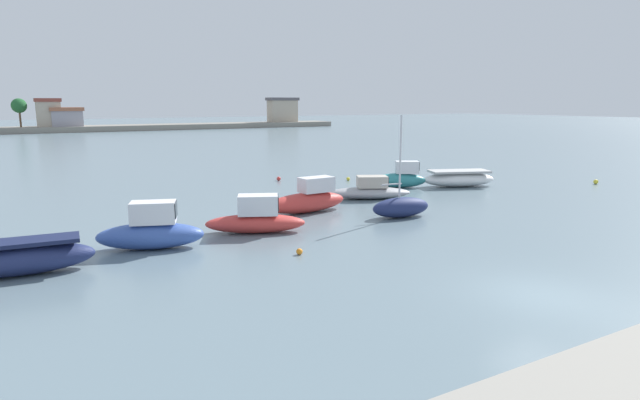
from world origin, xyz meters
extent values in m
plane|color=slate|center=(0.00, 0.00, 0.00)|extent=(400.00, 400.00, 0.00)
ellipsoid|color=navy|center=(-14.04, 10.45, 0.55)|extent=(5.04, 1.91, 1.09)
cube|color=#161E41|center=(-14.04, 10.45, 1.17)|extent=(4.04, 1.58, 0.14)
ellipsoid|color=#3856A8|center=(-9.29, 11.63, 0.54)|extent=(4.56, 2.85, 1.08)
cube|color=silver|center=(-9.14, 11.58, 1.52)|extent=(2.01, 1.56, 0.89)
cube|color=black|center=(-8.31, 11.28, 1.61)|extent=(0.38, 0.89, 0.62)
ellipsoid|color=#C63833|center=(-4.45, 12.04, 0.43)|extent=(4.76, 3.19, 0.85)
cube|color=silver|center=(-4.32, 11.98, 1.31)|extent=(2.09, 1.72, 0.91)
cube|color=black|center=(-3.50, 11.60, 1.40)|extent=(0.47, 0.90, 0.64)
ellipsoid|color=#C63833|center=(-0.21, 14.92, 0.54)|extent=(5.01, 1.82, 1.08)
cube|color=silver|center=(0.46, 14.97, 1.49)|extent=(1.94, 1.12, 0.82)
cube|color=black|center=(1.40, 15.03, 1.57)|extent=(0.14, 0.91, 0.57)
ellipsoid|color=navy|center=(3.49, 11.32, 0.52)|extent=(3.41, 1.66, 1.05)
cylinder|color=silver|center=(3.38, 11.33, 3.18)|extent=(0.10, 0.10, 4.27)
cylinder|color=#B7B7BC|center=(2.90, 11.38, 1.78)|extent=(1.18, 0.22, 0.08)
ellipsoid|color=#9E9EA3|center=(5.24, 16.67, 0.36)|extent=(5.44, 3.85, 0.71)
cube|color=#BCB2A3|center=(5.40, 16.59, 1.07)|extent=(2.16, 1.82, 0.71)
cube|color=black|center=(6.23, 16.18, 1.14)|extent=(0.51, 0.93, 0.49)
ellipsoid|color=teal|center=(9.58, 19.19, 0.51)|extent=(3.88, 2.95, 1.02)
cube|color=silver|center=(10.05, 18.91, 1.45)|extent=(1.78, 1.51, 0.85)
cube|color=black|center=(10.73, 18.51, 1.53)|extent=(0.45, 0.68, 0.60)
ellipsoid|color=white|center=(13.61, 17.45, 0.50)|extent=(5.63, 3.79, 1.01)
cube|color=#AFAFAF|center=(13.61, 17.45, 1.09)|extent=(4.53, 3.10, 0.15)
sphere|color=yellow|center=(23.17, 13.18, 0.17)|extent=(0.35, 0.35, 0.35)
sphere|color=red|center=(3.67, 26.42, 0.16)|extent=(0.32, 0.32, 0.32)
sphere|color=orange|center=(-4.41, 7.77, 0.13)|extent=(0.26, 0.26, 0.26)
sphere|color=yellow|center=(8.33, 23.80, 0.14)|extent=(0.28, 0.28, 0.28)
cube|color=gray|center=(0.00, 109.28, 0.57)|extent=(112.44, 8.13, 1.14)
cube|color=#B2A38E|center=(-6.79, 108.75, 3.56)|extent=(4.33, 3.21, 4.85)
cube|color=brown|center=(-6.79, 108.75, 6.33)|extent=(4.77, 3.53, 0.70)
cube|color=#99939E|center=(-3.63, 109.30, 2.67)|extent=(5.73, 4.99, 3.07)
cube|color=#995B42|center=(-3.63, 109.30, 4.55)|extent=(6.30, 5.49, 0.70)
cube|color=#B2A38E|center=(44.59, 109.05, 3.72)|extent=(6.90, 3.27, 5.17)
cube|color=#565156|center=(44.59, 109.05, 6.66)|extent=(7.59, 3.59, 0.70)
cylinder|color=brown|center=(-11.77, 109.42, 2.63)|extent=(0.36, 0.36, 2.99)
sphere|color=#235B2D|center=(-11.77, 109.42, 5.25)|extent=(2.81, 2.81, 2.81)
camera|label=1|loc=(-13.96, -10.33, 5.96)|focal=30.03mm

